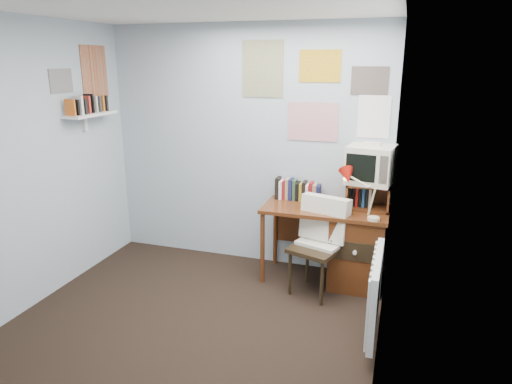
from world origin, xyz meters
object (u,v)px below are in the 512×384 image
at_px(desk, 351,245).
at_px(tv_riser, 368,196).
at_px(desk_chair, 315,249).
at_px(radiator, 376,293).
at_px(desk_lamp, 375,199).
at_px(wall_shelf, 91,114).
at_px(crt_tv, 371,163).

relative_size(desk, tv_riser, 3.00).
relative_size(desk_chair, radiator, 1.12).
xyz_separation_m(desk, desk_lamp, (0.20, -0.22, 0.55)).
xyz_separation_m(desk_lamp, radiator, (0.09, -0.71, -0.53)).
bearing_deg(desk_lamp, radiator, -75.74).
xyz_separation_m(desk_chair, wall_shelf, (-2.27, -0.07, 1.17)).
bearing_deg(desk_chair, wall_shelf, -159.17).
bearing_deg(tv_riser, crt_tv, 85.48).
relative_size(desk_lamp, crt_tv, 0.94).
distance_m(tv_riser, crt_tv, 0.32).
bearing_deg(desk_chair, desk, 64.30).
bearing_deg(desk, tv_riser, 42.96).
xyz_separation_m(desk_lamp, crt_tv, (-0.08, 0.35, 0.25)).
bearing_deg(crt_tv, radiator, -72.03).
height_order(tv_riser, crt_tv, crt_tv).
relative_size(desk_lamp, tv_riser, 0.97).
bearing_deg(desk_chair, tv_riser, 63.64).
distance_m(desk_chair, radiator, 0.86).
bearing_deg(wall_shelf, desk_lamp, 3.31).
distance_m(tv_riser, wall_shelf, 2.83).
relative_size(desk, desk_lamp, 3.08).
distance_m(desk, desk_lamp, 0.62).
height_order(desk_chair, desk_lamp, desk_lamp).
height_order(desk_lamp, tv_riser, desk_lamp).
bearing_deg(radiator, desk_lamp, 97.23).
bearing_deg(radiator, desk_chair, 133.32).
height_order(desk, crt_tv, crt_tv).
relative_size(desk_lamp, wall_shelf, 0.63).
relative_size(desk_chair, wall_shelf, 1.44).
height_order(desk_lamp, crt_tv, crt_tv).
distance_m(desk_chair, crt_tv, 0.97).
bearing_deg(tv_riser, radiator, -80.72).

